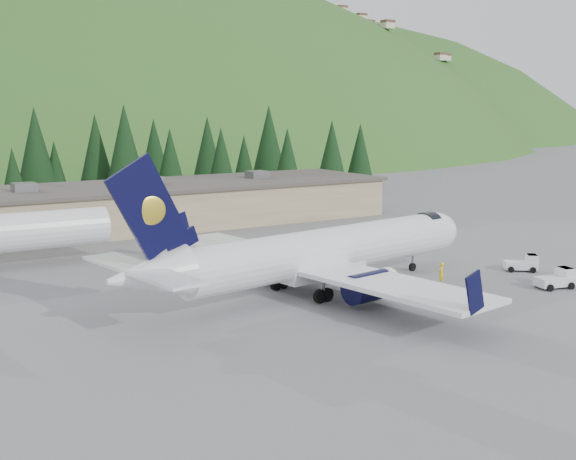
# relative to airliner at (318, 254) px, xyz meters

# --- Properties ---
(ground) EXTENTS (600.00, 600.00, 0.00)m
(ground) POSITION_rel_airliner_xyz_m (1.01, 0.15, -3.08)
(ground) COLOR slate
(airliner) EXTENTS (34.83, 32.82, 11.57)m
(airliner) POSITION_rel_airliner_xyz_m (0.00, 0.00, 0.00)
(airliner) COLOR white
(airliner) RESTS_ON ground
(baggage_tug_a) EXTENTS (3.31, 2.39, 1.63)m
(baggage_tug_a) POSITION_rel_airliner_xyz_m (17.22, -9.12, -2.35)
(baggage_tug_a) COLOR silver
(baggage_tug_a) RESTS_ON ground
(baggage_tug_b) EXTENTS (3.09, 2.87, 1.51)m
(baggage_tug_b) POSITION_rel_airliner_xyz_m (19.82, -3.52, -2.41)
(baggage_tug_b) COLOR silver
(baggage_tug_b) RESTS_ON ground
(terminal_building) EXTENTS (71.00, 17.00, 6.10)m
(terminal_building) POSITION_rel_airliner_xyz_m (-4.00, 38.15, -0.46)
(terminal_building) COLOR #8E795A
(terminal_building) RESTS_ON ground
(ramp_worker) EXTENTS (0.79, 0.74, 1.81)m
(ramp_worker) POSITION_rel_airliner_xyz_m (10.14, -3.17, -2.18)
(ramp_worker) COLOR yellow
(ramp_worker) RESTS_ON ground
(tree_line) EXTENTS (112.41, 18.16, 13.78)m
(tree_line) POSITION_rel_airliner_xyz_m (-6.92, 61.33, 4.37)
(tree_line) COLOR black
(tree_line) RESTS_ON ground
(hills) EXTENTS (614.00, 330.00, 300.00)m
(hills) POSITION_rel_airliner_xyz_m (54.34, 207.53, -85.88)
(hills) COLOR #284F1D
(hills) RESTS_ON ground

